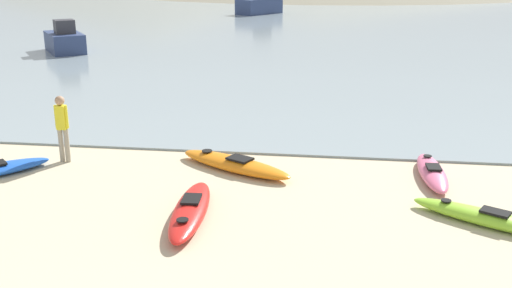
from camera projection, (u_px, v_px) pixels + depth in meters
bay_water at (302, 19)px, 49.44m from camera, size 160.00×70.00×0.06m
kayak_on_sand_2 at (432, 172)px, 14.51m from camera, size 0.68×2.68×0.38m
kayak_on_sand_3 at (190, 210)px, 12.37m from camera, size 0.87×3.10×0.38m
kayak_on_sand_4 at (235, 164)px, 15.11m from camera, size 3.31×2.30×0.36m
kayak_on_sand_6 at (487, 218)px, 12.07m from camera, size 2.99×2.07×0.34m
person_near_waterline at (62, 125)px, 15.46m from camera, size 0.36×0.24×1.77m
moored_boat_0 at (259, 5)px, 53.20m from camera, size 4.04×4.48×2.22m
moored_boat_3 at (65, 41)px, 32.62m from camera, size 3.18×3.53×1.77m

